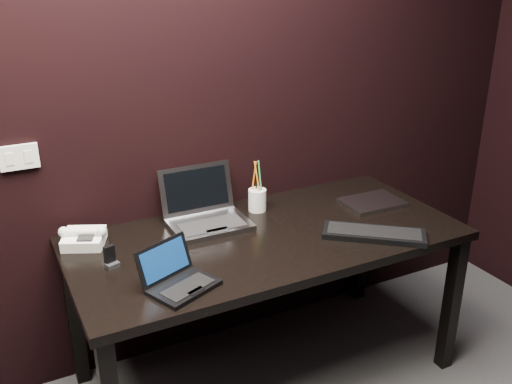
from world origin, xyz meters
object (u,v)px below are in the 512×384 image
mobile_phone (111,259)px  closed_laptop (372,202)px  ext_keyboard (374,234)px  netbook (178,279)px  desk (267,250)px  desk_phone (84,238)px  pen_cup (257,199)px  silver_laptop (206,215)px

mobile_phone → closed_laptop: bearing=1.2°
ext_keyboard → mobile_phone: size_ratio=4.97×
netbook → mobile_phone: netbook is taller
desk → desk_phone: desk_phone is taller
mobile_phone → pen_cup: (0.75, 0.22, 0.03)m
ext_keyboard → pen_cup: (-0.32, 0.48, 0.04)m
netbook → closed_laptop: netbook is taller
silver_laptop → desk_phone: (-0.54, 0.03, -0.01)m
silver_laptop → closed_laptop: 0.83m
netbook → desk_phone: 0.54m
silver_laptop → ext_keyboard: size_ratio=0.81×
netbook → ext_keyboard: bearing=0.1°
closed_laptop → desk_phone: bearing=171.7°
netbook → mobile_phone: (-0.18, 0.26, 0.00)m
desk → ext_keyboard: ext_keyboard is taller
silver_laptop → netbook: bearing=-123.2°
closed_laptop → desk_phone: desk_phone is taller
silver_laptop → desk_phone: size_ratio=1.66×
silver_laptop → ext_keyboard: silver_laptop is taller
pen_cup → closed_laptop: bearing=-19.8°
desk → netbook: netbook is taller
desk_phone → ext_keyboard: bearing=-23.1°
mobile_phone → ext_keyboard: bearing=-13.6°
silver_laptop → ext_keyboard: bearing=-37.0°
desk → pen_cup: (0.08, 0.25, 0.14)m
desk → ext_keyboard: 0.47m
desk → ext_keyboard: (0.40, -0.23, 0.09)m
closed_laptop → pen_cup: bearing=160.2°
silver_laptop → desk_phone: 0.54m
ext_keyboard → desk_phone: bearing=156.9°
silver_laptop → ext_keyboard: 0.75m
closed_laptop → silver_laptop: bearing=168.6°
silver_laptop → mobile_phone: bearing=-158.4°
netbook → mobile_phone: bearing=125.2°
silver_laptop → mobile_phone: (-0.48, -0.19, -0.01)m
netbook → ext_keyboard: (0.89, 0.00, -0.02)m
pen_cup → desk_phone: bearing=179.7°
silver_laptop → pen_cup: pen_cup is taller
silver_laptop → desk_phone: bearing=176.5°
mobile_phone → netbook: bearing=-54.8°
pen_cup → netbook: bearing=-139.9°
mobile_phone → pen_cup: size_ratio=0.35×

